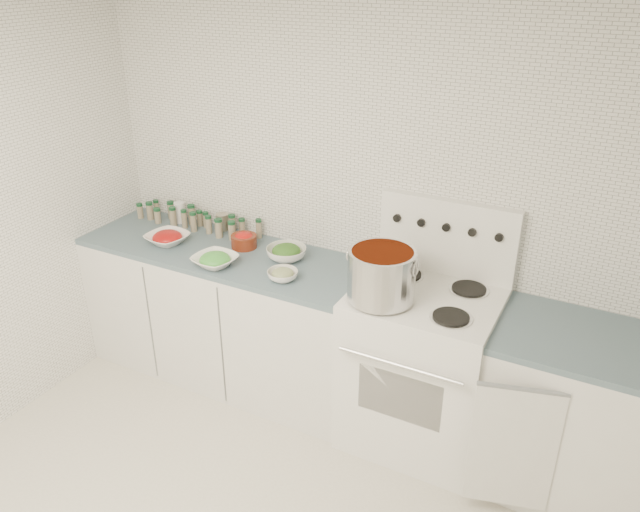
% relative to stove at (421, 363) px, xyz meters
% --- Properties ---
extents(room_walls, '(3.54, 3.04, 2.52)m').
position_rel_stove_xyz_m(room_walls, '(-0.48, -1.19, 1.06)').
color(room_walls, white).
rests_on(room_walls, ground).
extents(counter_left, '(1.85, 0.62, 0.90)m').
position_rel_stove_xyz_m(counter_left, '(-1.30, 0.00, -0.05)').
color(counter_left, white).
rests_on(counter_left, ground).
extents(stove, '(0.76, 0.70, 1.36)m').
position_rel_stove_xyz_m(stove, '(0.00, 0.00, 0.00)').
color(stove, white).
rests_on(stove, ground).
extents(counter_right, '(0.89, 0.73, 0.90)m').
position_rel_stove_xyz_m(counter_right, '(0.82, 0.00, -0.05)').
color(counter_right, white).
rests_on(counter_right, ground).
extents(stock_pot, '(0.37, 0.34, 0.26)m').
position_rel_stove_xyz_m(stock_pot, '(-0.19, -0.17, 0.59)').
color(stock_pot, silver).
rests_on(stock_pot, stove).
extents(bowl_tomato, '(0.28, 0.28, 0.08)m').
position_rel_stove_xyz_m(bowl_tomato, '(-1.67, -0.07, 0.44)').
color(bowl_tomato, white).
rests_on(bowl_tomato, counter_left).
extents(bowl_snowpea, '(0.28, 0.28, 0.08)m').
position_rel_stove_xyz_m(bowl_snowpea, '(-1.22, -0.19, 0.44)').
color(bowl_snowpea, white).
rests_on(bowl_snowpea, counter_left).
extents(bowl_broccoli, '(0.26, 0.26, 0.10)m').
position_rel_stove_xyz_m(bowl_broccoli, '(-0.90, 0.08, 0.45)').
color(bowl_broccoli, white).
rests_on(bowl_broccoli, counter_left).
extents(bowl_zucchini, '(0.21, 0.21, 0.07)m').
position_rel_stove_xyz_m(bowl_zucchini, '(-0.78, -0.16, 0.44)').
color(bowl_zucchini, white).
rests_on(bowl_zucchini, counter_left).
extents(bowl_pepper, '(0.16, 0.16, 0.10)m').
position_rel_stove_xyz_m(bowl_pepper, '(-1.21, 0.10, 0.45)').
color(bowl_pepper, '#622210').
rests_on(bowl_pepper, counter_left).
extents(salt_canister, '(0.07, 0.07, 0.14)m').
position_rel_stove_xyz_m(salt_canister, '(-1.81, 0.23, 0.47)').
color(salt_canister, white).
rests_on(salt_canister, counter_left).
extents(tin_can, '(0.10, 0.10, 0.11)m').
position_rel_stove_xyz_m(tin_can, '(-1.49, 0.26, 0.46)').
color(tin_can, '#A49D8B').
rests_on(tin_can, counter_left).
extents(spice_cluster, '(0.94, 0.16, 0.14)m').
position_rel_stove_xyz_m(spice_cluster, '(-1.67, 0.20, 0.47)').
color(spice_cluster, gray).
rests_on(spice_cluster, counter_left).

